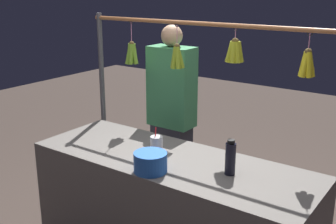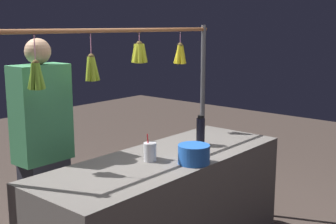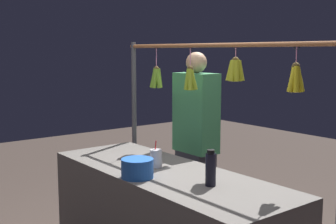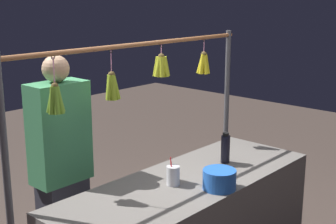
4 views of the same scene
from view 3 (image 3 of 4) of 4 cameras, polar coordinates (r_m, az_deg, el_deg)
The scene contains 5 objects.
display_rack at distance 3.46m, azimuth 5.67°, elevation 0.29°, with size 2.24×0.14×1.80m.
water_bottle at distance 2.89m, azimuth 5.43°, elevation -7.17°, with size 0.07×0.07×0.24m.
blue_bucket at distance 3.07m, azimuth -3.91°, elevation -7.13°, with size 0.22×0.22×0.13m, color blue.
drink_cup at distance 3.35m, azimuth -1.54°, elevation -5.88°, with size 0.09×0.09×0.20m.
vendor_person at distance 4.10m, azimuth 3.53°, elevation -4.58°, with size 0.41×0.22×1.71m.
Camera 3 is at (-2.48, 1.91, 1.72)m, focal length 48.07 mm.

